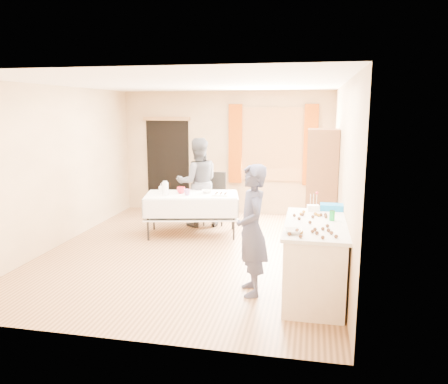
% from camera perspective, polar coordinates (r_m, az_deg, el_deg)
% --- Properties ---
extents(floor, '(4.50, 5.50, 0.02)m').
position_cam_1_polar(floor, '(7.04, -4.19, -7.81)').
color(floor, '#9E7047').
rests_on(floor, ground).
extents(ceiling, '(4.50, 5.50, 0.02)m').
position_cam_1_polar(ceiling, '(6.68, -4.51, 14.02)').
color(ceiling, white).
rests_on(ceiling, floor).
extents(wall_back, '(4.50, 0.02, 2.60)m').
position_cam_1_polar(wall_back, '(9.40, 0.25, 5.14)').
color(wall_back, tan).
rests_on(wall_back, floor).
extents(wall_front, '(4.50, 0.02, 2.60)m').
position_cam_1_polar(wall_front, '(4.19, -14.66, -2.47)').
color(wall_front, tan).
rests_on(wall_front, floor).
extents(wall_left, '(0.02, 5.50, 2.60)m').
position_cam_1_polar(wall_left, '(7.66, -20.86, 3.11)').
color(wall_left, tan).
rests_on(wall_left, floor).
extents(wall_right, '(0.02, 5.50, 2.60)m').
position_cam_1_polar(wall_right, '(6.50, 15.23, 2.17)').
color(wall_right, tan).
rests_on(wall_right, floor).
extents(window_frame, '(1.32, 0.06, 1.52)m').
position_cam_1_polar(window_frame, '(9.20, 6.36, 6.20)').
color(window_frame, olive).
rests_on(window_frame, wall_back).
extents(window_pane, '(1.20, 0.02, 1.40)m').
position_cam_1_polar(window_pane, '(9.18, 6.35, 6.19)').
color(window_pane, white).
rests_on(window_pane, wall_back).
extents(curtain_left, '(0.28, 0.06, 1.65)m').
position_cam_1_polar(curtain_left, '(9.25, 1.48, 6.29)').
color(curtain_left, '#943C07').
rests_on(curtain_left, wall_back).
extents(curtain_right, '(0.28, 0.06, 1.65)m').
position_cam_1_polar(curtain_right, '(9.11, 11.24, 6.01)').
color(curtain_right, '#943C07').
rests_on(curtain_right, wall_back).
extents(doorway, '(0.95, 0.04, 2.00)m').
position_cam_1_polar(doorway, '(9.74, -7.32, 3.48)').
color(doorway, black).
rests_on(doorway, floor).
extents(door_lintel, '(1.05, 0.06, 0.08)m').
position_cam_1_polar(door_lintel, '(9.64, -7.53, 9.48)').
color(door_lintel, olive).
rests_on(door_lintel, wall_back).
extents(cabinet, '(0.50, 0.60, 1.91)m').
position_cam_1_polar(cabinet, '(7.49, 12.59, 0.72)').
color(cabinet, brown).
rests_on(cabinet, floor).
extents(counter, '(0.72, 1.52, 0.91)m').
position_cam_1_polar(counter, '(5.42, 11.67, -8.62)').
color(counter, beige).
rests_on(counter, floor).
extents(party_table, '(1.77, 1.16, 0.75)m').
position_cam_1_polar(party_table, '(7.81, -4.21, -2.44)').
color(party_table, black).
rests_on(party_table, floor).
extents(chair, '(0.44, 0.44, 1.01)m').
position_cam_1_polar(chair, '(8.59, -1.27, -2.17)').
color(chair, black).
rests_on(chair, floor).
extents(girl, '(0.82, 0.74, 1.60)m').
position_cam_1_polar(girl, '(5.28, 3.67, -5.01)').
color(girl, '#2C2E4A').
rests_on(girl, floor).
extents(woman, '(1.29, 1.24, 1.70)m').
position_cam_1_polar(woman, '(8.35, -3.44, 1.26)').
color(woman, black).
rests_on(woman, floor).
extents(soda_can, '(0.07, 0.07, 0.12)m').
position_cam_1_polar(soda_can, '(5.42, 13.94, -3.01)').
color(soda_can, '#149737').
rests_on(soda_can, counter).
extents(mixing_bowl, '(0.25, 0.25, 0.05)m').
position_cam_1_polar(mixing_bowl, '(4.79, 9.02, -5.09)').
color(mixing_bowl, white).
rests_on(mixing_bowl, counter).
extents(foam_block, '(0.16, 0.12, 0.08)m').
position_cam_1_polar(foam_block, '(5.86, 11.57, -2.07)').
color(foam_block, white).
rests_on(foam_block, counter).
extents(blue_basket, '(0.30, 0.20, 0.08)m').
position_cam_1_polar(blue_basket, '(5.97, 13.88, -1.93)').
color(blue_basket, blue).
rests_on(blue_basket, counter).
extents(pitcher, '(0.15, 0.15, 0.22)m').
position_cam_1_polar(pitcher, '(7.69, -7.69, 0.44)').
color(pitcher, silver).
rests_on(pitcher, party_table).
extents(cup_red, '(0.27, 0.27, 0.11)m').
position_cam_1_polar(cup_red, '(7.80, -5.63, 0.23)').
color(cup_red, red).
rests_on(cup_red, party_table).
extents(cup_rainbow, '(0.16, 0.16, 0.11)m').
position_cam_1_polar(cup_rainbow, '(7.61, -4.84, -0.04)').
color(cup_rainbow, red).
rests_on(cup_rainbow, party_table).
extents(small_bowl, '(0.22, 0.22, 0.06)m').
position_cam_1_polar(small_bowl, '(7.81, -2.22, 0.08)').
color(small_bowl, white).
rests_on(small_bowl, party_table).
extents(pastry_tray, '(0.28, 0.20, 0.02)m').
position_cam_1_polar(pastry_tray, '(7.61, -0.39, -0.34)').
color(pastry_tray, white).
rests_on(pastry_tray, party_table).
extents(bottle, '(0.10, 0.10, 0.16)m').
position_cam_1_polar(bottle, '(7.95, -8.24, 0.53)').
color(bottle, white).
rests_on(bottle, party_table).
extents(cake_balls, '(0.52, 1.16, 0.04)m').
position_cam_1_polar(cake_balls, '(5.19, 11.67, -3.97)').
color(cake_balls, '#3F2314').
rests_on(cake_balls, counter).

